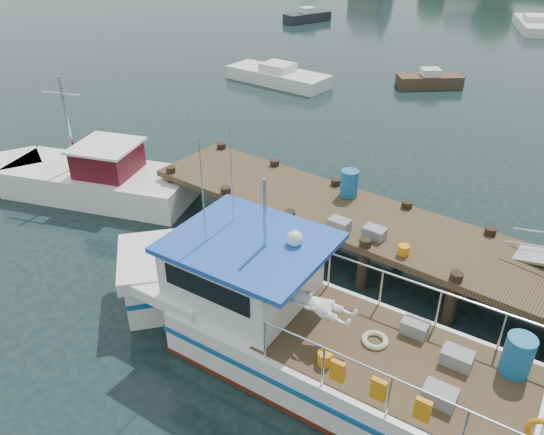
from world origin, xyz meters
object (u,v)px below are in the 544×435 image
Objects in this scene: work_boat at (89,177)px; moored_e at (307,16)px; moored_a at (278,76)px; lobster_boat at (293,323)px; moored_d at (534,24)px; moored_rowboat at (429,80)px.

work_boat reaches higher than moored_e.
lobster_boat is at bearing -32.32° from moored_a.
moored_d is 19.57m from moored_e.
work_boat is 1.74× the size of moored_e.
moored_d is at bearing 77.57° from moored_rowboat.
work_boat is at bearing -58.90° from moored_a.
work_boat is at bearing -113.63° from moored_rowboat.
moored_e is at bearing 132.78° from moored_rowboat.
moored_e reaches higher than moored_rowboat.
work_boat is 1.28× the size of moored_a.
lobster_boat is 41.98m from moored_e.
lobster_boat is at bearing -85.95° from moored_rowboat.
moored_a is at bearing 80.32° from work_boat.
moored_rowboat is 8.96m from moored_a.
moored_e is (-17.03, 12.53, 0.06)m from moored_rowboat.
lobster_boat is 3.08× the size of moored_rowboat.
work_boat is 41.79m from moored_d.
moored_rowboat is 0.77× the size of moored_e.
moored_d is at bearing 92.69° from lobster_boat.
work_boat is 35.18m from moored_e.
lobster_boat reaches higher than work_boat.
moored_rowboat is 21.09m from moored_d.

